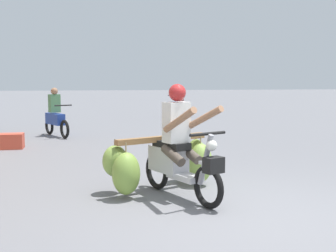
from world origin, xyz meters
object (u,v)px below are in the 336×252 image
at_px(motorbike_main_loaded, 171,158).
at_px(produce_crate, 11,141).
at_px(motorbike_distant_ahead_left, 179,104).
at_px(motorbike_distant_ahead_right, 55,117).

height_order(motorbike_main_loaded, produce_crate, motorbike_main_loaded).
height_order(motorbike_distant_ahead_left, produce_crate, motorbike_distant_ahead_left).
bearing_deg(motorbike_main_loaded, motorbike_distant_ahead_right, 107.91).
height_order(motorbike_main_loaded, motorbike_distant_ahead_left, motorbike_main_loaded).
relative_size(motorbike_distant_ahead_right, produce_crate, 2.64).
bearing_deg(motorbike_distant_ahead_right, produce_crate, -111.70).
xyz_separation_m(motorbike_distant_ahead_left, produce_crate, (-5.64, -7.84, -0.39)).
distance_m(motorbike_main_loaded, motorbike_distant_ahead_right, 7.05).
bearing_deg(produce_crate, motorbike_main_loaded, -56.38).
bearing_deg(motorbike_main_loaded, motorbike_distant_ahead_left, 78.09).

